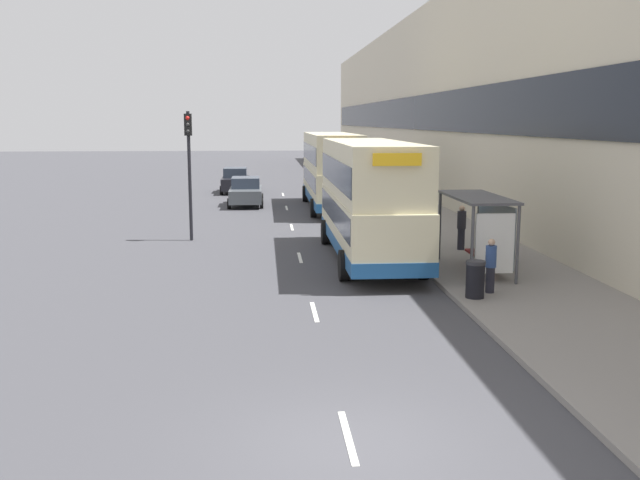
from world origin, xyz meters
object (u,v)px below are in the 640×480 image
pedestrian_at_shelter (461,227)px  traffic_light_far_kerb (189,155)px  car_1 (246,192)px  pedestrian_2 (504,233)px  double_decker_bus_ahead (331,169)px  pedestrian_1 (491,265)px  bus_shelter (484,220)px  car_0 (235,180)px  double_decker_bus_near (369,198)px  litter_bin (475,279)px

pedestrian_at_shelter → traffic_light_far_kerb: 11.57m
car_1 → pedestrian_2: bearing=119.5°
double_decker_bus_ahead → traffic_light_far_kerb: bearing=-123.8°
pedestrian_at_shelter → pedestrian_1: (-1.07, -6.88, -0.07)m
bus_shelter → pedestrian_1: bearing=-103.0°
car_0 → traffic_light_far_kerb: traffic_light_far_kerb is taller
pedestrian_2 → traffic_light_far_kerb: traffic_light_far_kerb is taller
bus_shelter → traffic_light_far_kerb: (-10.17, 7.97, 1.74)m
double_decker_bus_ahead → traffic_light_far_kerb: size_ratio=2.12×
double_decker_bus_near → pedestrian_2: size_ratio=6.72×
car_1 → pedestrian_1: pedestrian_1 is taller
litter_bin → car_1: bearing=106.4°
double_decker_bus_ahead → pedestrian_at_shelter: bearing=-75.4°
double_decker_bus_near → car_1: double_decker_bus_near is taller
double_decker_bus_near → double_decker_bus_ahead: same height
car_1 → pedestrian_at_shelter: size_ratio=2.64×
double_decker_bus_near → car_0: 25.92m
double_decker_bus_near → pedestrian_2: bearing=-1.4°
pedestrian_2 → litter_bin: 6.83m
double_decker_bus_near → car_0: double_decker_bus_near is taller
pedestrian_at_shelter → litter_bin: (-1.67, -7.42, -0.34)m
pedestrian_2 → double_decker_bus_near: bearing=178.6°
pedestrian_at_shelter → pedestrian_1: bearing=-98.8°
car_0 → traffic_light_far_kerb: bearing=86.9°
double_decker_bus_near → traffic_light_far_kerb: 8.55m
double_decker_bus_near → double_decker_bus_ahead: 15.27m
car_0 → pedestrian_1: bearing=105.3°
bus_shelter → traffic_light_far_kerb: bearing=141.9°
double_decker_bus_near → traffic_light_far_kerb: size_ratio=1.96×
car_0 → pedestrian_1: 32.10m
pedestrian_1 → litter_bin: 0.86m
double_decker_bus_ahead → pedestrian_at_shelter: double_decker_bus_ahead is taller
bus_shelter → double_decker_bus_ahead: double_decker_bus_ahead is taller
bus_shelter → car_1: size_ratio=0.93×
double_decker_bus_near → litter_bin: size_ratio=10.12×
double_decker_bus_near → traffic_light_far_kerb: traffic_light_far_kerb is taller
pedestrian_2 → litter_bin: size_ratio=1.51×
pedestrian_1 → car_1: bearing=108.1°
double_decker_bus_near → litter_bin: 6.81m
double_decker_bus_near → litter_bin: double_decker_bus_near is taller
pedestrian_1 → traffic_light_far_kerb: (-9.55, 10.64, 2.67)m
bus_shelter → traffic_light_far_kerb: traffic_light_far_kerb is taller
pedestrian_at_shelter → double_decker_bus_ahead: bearing=104.6°
bus_shelter → car_1: bus_shelter is taller
double_decker_bus_ahead → car_1: size_ratio=2.55×
car_1 → pedestrian_at_shelter: (8.60, -16.15, 0.17)m
pedestrian_at_shelter → pedestrian_2: (1.26, -1.26, -0.06)m
double_decker_bus_near → car_1: size_ratio=2.36×
double_decker_bus_ahead → pedestrian_1: bearing=-82.9°
car_1 → litter_bin: bearing=106.4°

